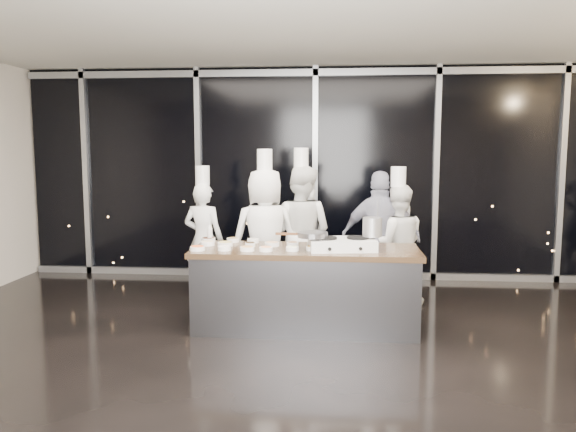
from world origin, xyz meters
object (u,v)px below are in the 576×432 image
Objects in this scene: demo_counter at (305,288)px; chef_far_left at (204,238)px; chef_left at (265,236)px; chef_right at (397,244)px; guest at (380,237)px; stock_pot at (372,227)px; chef_center at (301,232)px; frying_pan at (312,235)px; stove at (342,244)px.

chef_far_left is at bearing 138.00° from demo_counter.
chef_left reaches higher than demo_counter.
chef_far_left is 2.56m from chef_right.
chef_right is at bearing 176.89° from guest.
chef_left is at bearing 121.94° from demo_counter.
chef_right is (0.38, 1.11, -0.37)m from stock_pot.
demo_counter is 1.00m from stock_pot.
chef_far_left is at bearing 17.25° from chef_center.
frying_pan is at bearing 102.32° from chef_left.
chef_right is at bearing 167.31° from chef_left.
chef_left reaches higher than guest.
chef_right is (1.23, -0.14, -0.11)m from chef_center.
chef_left is (0.89, -0.40, 0.10)m from chef_far_left.
chef_far_left is 0.88× the size of chef_center.
chef_left is 0.55m from chef_center.
stove reaches higher than demo_counter.
frying_pan is at bearing 148.58° from chef_far_left.
chef_center is at bearing 96.04° from demo_counter.
stove is 1.41m from chef_center.
chef_right reaches higher than stove.
frying_pan is 0.33× the size of chef_far_left.
demo_counter is at bearing 115.33° from frying_pan.
chef_far_left reaches higher than frying_pan.
stock_pot is at bearing 0.47° from demo_counter.
guest is 0.22m from chef_right.
frying_pan is 0.66m from stock_pot.
chef_center is at bearing -10.63° from chef_right.
demo_counter is 3.26× the size of stove.
chef_far_left is at bearing 149.05° from stock_pot.
guest is (2.34, -0.16, 0.06)m from chef_far_left.
chef_left is 1.16× the size of guest.
stove is at bearing 54.60° from chef_right.
frying_pan is 0.34× the size of guest.
demo_counter is 1.33m from chef_center.
demo_counter is 1.60m from chef_right.
frying_pan is 2.09m from chef_far_left.
chef_far_left is (-1.84, 1.36, -0.18)m from stove.
chef_center is at bearing -170.91° from chef_far_left.
chef_right is (0.71, 1.17, -0.19)m from stove.
demo_counter is at bearing 41.07° from chef_right.
chef_right is (1.10, 1.11, 0.32)m from demo_counter.
guest is (0.90, 1.14, 0.40)m from demo_counter.
chef_center reaches higher than guest.
stock_pot is (0.65, 0.11, 0.08)m from frying_pan.
chef_left is at bearing 144.94° from stock_pot.
chef_center is (-0.20, 1.36, -0.18)m from frying_pan.
stove is 1.38m from chef_right.
chef_right is at bearing -166.76° from chef_center.
chef_far_left is (-1.52, 1.41, -0.28)m from frying_pan.
chef_left is (-1.28, 0.90, -0.26)m from stock_pot.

